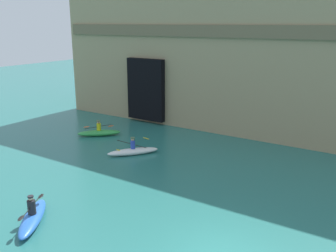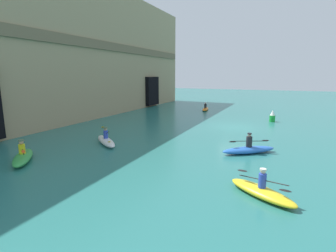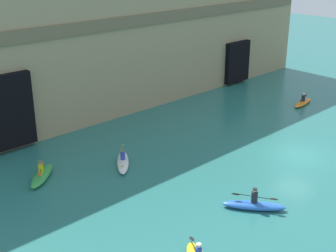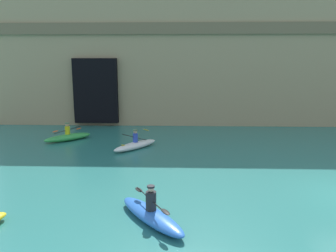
{
  "view_description": "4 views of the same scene",
  "coord_description": "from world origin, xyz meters",
  "px_view_note": "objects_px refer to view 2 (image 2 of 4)",
  "views": [
    {
      "loc": [
        4.73,
        -10.75,
        8.04
      ],
      "look_at": [
        -6.6,
        6.6,
        2.29
      ],
      "focal_mm": 40.0,
      "sensor_mm": 36.0,
      "label": 1
    },
    {
      "loc": [
        -22.82,
        -3.8,
        4.49
      ],
      "look_at": [
        -6.3,
        3.52,
        0.93
      ],
      "focal_mm": 28.0,
      "sensor_mm": 36.0,
      "label": 2
    },
    {
      "loc": [
        -25.49,
        -14.4,
        12.85
      ],
      "look_at": [
        -6.68,
        5.27,
        2.33
      ],
      "focal_mm": 50.0,
      "sensor_mm": 36.0,
      "label": 3
    },
    {
      "loc": [
        -6.73,
        -11.76,
        4.99
      ],
      "look_at": [
        -7.32,
        5.37,
        1.62
      ],
      "focal_mm": 35.0,
      "sensor_mm": 36.0,
      "label": 4
    }
  ],
  "objects_px": {
    "kayak_blue": "(249,149)",
    "marker_buoy": "(272,116)",
    "kayak_white": "(106,141)",
    "kayak_orange": "(205,109)",
    "kayak_green": "(23,157)",
    "kayak_yellow": "(262,191)"
  },
  "relations": [
    {
      "from": "kayak_yellow",
      "to": "marker_buoy",
      "type": "xyz_separation_m",
      "value": [
        17.18,
        0.4,
        0.3
      ]
    },
    {
      "from": "kayak_orange",
      "to": "marker_buoy",
      "type": "distance_m",
      "value": 9.83
    },
    {
      "from": "kayak_blue",
      "to": "kayak_yellow",
      "type": "height_order",
      "value": "kayak_blue"
    },
    {
      "from": "kayak_blue",
      "to": "kayak_green",
      "type": "xyz_separation_m",
      "value": [
        -6.29,
        10.66,
        0.0
      ]
    },
    {
      "from": "kayak_blue",
      "to": "kayak_white",
      "type": "height_order",
      "value": "kayak_blue"
    },
    {
      "from": "kayak_yellow",
      "to": "kayak_orange",
      "type": "height_order",
      "value": "kayak_yellow"
    },
    {
      "from": "kayak_green",
      "to": "marker_buoy",
      "type": "distance_m",
      "value": 21.29
    },
    {
      "from": "kayak_blue",
      "to": "marker_buoy",
      "type": "xyz_separation_m",
      "value": [
        11.69,
        -0.75,
        0.27
      ]
    },
    {
      "from": "kayak_orange",
      "to": "marker_buoy",
      "type": "relative_size",
      "value": 2.76
    },
    {
      "from": "kayak_yellow",
      "to": "kayak_orange",
      "type": "xyz_separation_m",
      "value": [
        22.58,
        8.6,
        -0.01
      ]
    },
    {
      "from": "kayak_white",
      "to": "marker_buoy",
      "type": "xyz_separation_m",
      "value": [
        13.36,
        -9.56,
        0.28
      ]
    },
    {
      "from": "kayak_yellow",
      "to": "kayak_white",
      "type": "xyz_separation_m",
      "value": [
        3.82,
        9.96,
        0.02
      ]
    },
    {
      "from": "kayak_blue",
      "to": "marker_buoy",
      "type": "height_order",
      "value": "kayak_blue"
    },
    {
      "from": "kayak_blue",
      "to": "kayak_white",
      "type": "xyz_separation_m",
      "value": [
        -1.67,
        8.81,
        -0.01
      ]
    },
    {
      "from": "kayak_blue",
      "to": "kayak_green",
      "type": "relative_size",
      "value": 1.07
    },
    {
      "from": "kayak_yellow",
      "to": "kayak_orange",
      "type": "relative_size",
      "value": 0.9
    },
    {
      "from": "kayak_white",
      "to": "marker_buoy",
      "type": "relative_size",
      "value": 2.63
    },
    {
      "from": "marker_buoy",
      "to": "kayak_orange",
      "type": "bearing_deg",
      "value": 56.63
    },
    {
      "from": "kayak_blue",
      "to": "kayak_orange",
      "type": "distance_m",
      "value": 18.65
    },
    {
      "from": "kayak_blue",
      "to": "kayak_white",
      "type": "distance_m",
      "value": 8.97
    },
    {
      "from": "kayak_blue",
      "to": "kayak_orange",
      "type": "bearing_deg",
      "value": -104.51
    },
    {
      "from": "kayak_white",
      "to": "kayak_green",
      "type": "height_order",
      "value": "kayak_green"
    }
  ]
}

